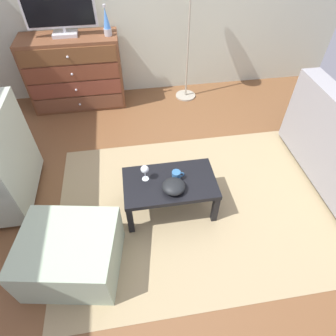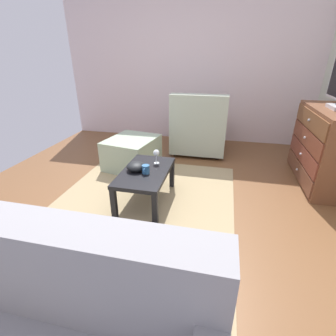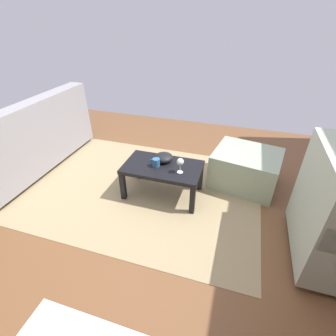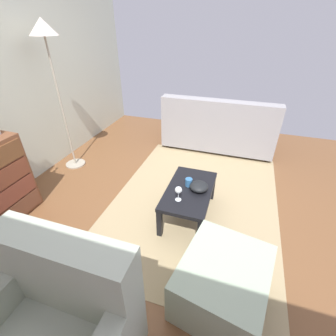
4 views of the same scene
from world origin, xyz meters
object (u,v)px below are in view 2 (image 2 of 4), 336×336
Objects in this scene: wine_glass at (156,153)px; ottoman at (132,153)px; dresser at (325,147)px; bowl_decorative at (136,166)px; armchair at (199,129)px; coffee_table at (146,175)px; mug at (146,169)px.

wine_glass reaches higher than ottoman.
dresser is 2.01m from wine_glass.
bowl_decorative is 0.95m from ottoman.
ottoman is (0.77, -0.84, -0.17)m from armchair.
coffee_table is 1.15× the size of ottoman.
coffee_table is at bearing -13.05° from armchair.
armchair reaches higher than coffee_table.
dresser is at bearing 114.49° from bowl_decorative.
ottoman is (-0.63, -0.53, -0.28)m from wine_glass.
dresser is 1.45× the size of coffee_table.
ottoman is at bearing -140.04° from wine_glass.
armchair reaches higher than mug.
armchair is (-1.63, 0.47, -0.03)m from bowl_decorative.
dresser is at bearing 110.59° from wine_glass.
wine_glass reaches higher than mug.
armchair is at bearing 167.57° from wine_glass.
coffee_table is 0.14m from bowl_decorative.
mug is (0.26, -0.04, -0.07)m from wine_glass.
dresser is 7.45× the size of wine_glass.
coffee_table is at bearing -17.22° from wine_glass.
dresser reaches higher than ottoman.
dresser is 1.24× the size of armchair.
ottoman is at bearing -47.36° from armchair.
mug is at bearing 71.08° from bowl_decorative.
coffee_table is 1.65m from armchair.
armchair is 1.15m from ottoman.
wine_glass is 0.81× the size of bowl_decorative.
wine_glass is 1.38× the size of mug.
armchair reaches higher than ottoman.
dresser is 2.15m from mug.
armchair is (-1.40, 0.31, -0.10)m from wine_glass.
bowl_decorative is at bearing -65.51° from dresser.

